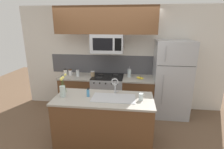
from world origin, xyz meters
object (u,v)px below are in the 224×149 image
at_px(storage_jar_tall, 65,72).
at_px(flower_vase, 63,90).
at_px(storage_jar_short, 78,73).
at_px(sink_faucet, 115,84).
at_px(storage_jar_squat, 93,74).
at_px(microwave, 107,43).
at_px(banana_bunch, 140,78).
at_px(refrigerator, 171,79).
at_px(storage_jar_medium, 70,72).
at_px(dish_soap_bottle, 88,93).
at_px(french_press, 129,73).
at_px(stove_range, 108,94).
at_px(drinking_glass, 141,97).

distance_m(storage_jar_tall, flower_vase, 1.37).
distance_m(storage_jar_short, sink_faucet, 1.46).
distance_m(storage_jar_squat, flower_vase, 1.29).
relative_size(microwave, banana_bunch, 3.95).
bearing_deg(banana_bunch, refrigerator, 6.35).
distance_m(storage_jar_medium, storage_jar_short, 0.22).
height_order(sink_faucet, dish_soap_bottle, sink_faucet).
xyz_separation_m(storage_jar_tall, sink_faucet, (1.37, -1.05, 0.12)).
bearing_deg(refrigerator, french_press, 177.69).
distance_m(microwave, storage_jar_tall, 1.30).
bearing_deg(storage_jar_squat, storage_jar_short, -179.82).
height_order(stove_range, storage_jar_tall, storage_jar_tall).
xyz_separation_m(refrigerator, storage_jar_short, (-2.27, -0.05, 0.08)).
bearing_deg(french_press, banana_bunch, -24.96).
relative_size(stove_range, storage_jar_short, 5.98).
bearing_deg(microwave, storage_jar_short, -179.64).
relative_size(storage_jar_squat, flower_vase, 0.33).
height_order(stove_range, microwave, microwave).
relative_size(refrigerator, french_press, 6.80).
relative_size(refrigerator, storage_jar_medium, 12.46).
height_order(refrigerator, storage_jar_tall, refrigerator).
bearing_deg(dish_soap_bottle, stove_range, 81.99).
height_order(french_press, sink_faucet, sink_faucet).
distance_m(refrigerator, drinking_glass, 1.50).
xyz_separation_m(storage_jar_short, flower_vase, (0.13, -1.26, 0.05)).
bearing_deg(french_press, sink_faucet, -101.99).
bearing_deg(microwave, storage_jar_tall, 178.71).
bearing_deg(storage_jar_short, storage_jar_tall, 174.93).
bearing_deg(dish_soap_bottle, refrigerator, 36.42).
height_order(microwave, storage_jar_squat, microwave).
bearing_deg(banana_bunch, french_press, 155.04).
bearing_deg(dish_soap_bottle, banana_bunch, 50.57).
bearing_deg(microwave, french_press, 8.76).
height_order(french_press, dish_soap_bottle, french_press).
bearing_deg(storage_jar_medium, flower_vase, -75.48).
relative_size(banana_bunch, french_press, 0.71).
xyz_separation_m(sink_faucet, dish_soap_bottle, (-0.46, -0.18, -0.13)).
bearing_deg(stove_range, storage_jar_squat, -176.18).
distance_m(microwave, storage_jar_squat, 0.83).
bearing_deg(storage_jar_tall, french_press, 2.03).
distance_m(refrigerator, storage_jar_medium, 2.48).
xyz_separation_m(storage_jar_short, dish_soap_bottle, (0.57, -1.20, -0.01)).
relative_size(storage_jar_short, banana_bunch, 0.82).
bearing_deg(drinking_glass, flower_vase, -179.37).
relative_size(dish_soap_bottle, drinking_glass, 1.36).
bearing_deg(storage_jar_squat, storage_jar_tall, 177.75).
bearing_deg(storage_jar_tall, dish_soap_bottle, -53.80).
distance_m(storage_jar_squat, french_press, 0.90).
xyz_separation_m(microwave, french_press, (0.53, 0.08, -0.72)).
height_order(refrigerator, storage_jar_short, refrigerator).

